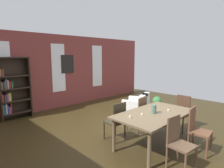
% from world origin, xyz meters
% --- Properties ---
extents(ground_plane, '(10.83, 10.83, 0.00)m').
position_xyz_m(ground_plane, '(0.00, 0.00, 0.00)').
color(ground_plane, '#382C14').
extents(back_wall_brick, '(9.33, 0.12, 2.84)m').
position_xyz_m(back_wall_brick, '(0.00, 3.84, 1.42)').
color(back_wall_brick, brown).
rests_on(back_wall_brick, ground).
extents(window_pane_0, '(0.55, 0.02, 1.84)m').
position_xyz_m(window_pane_0, '(-1.94, 3.77, 1.56)').
color(window_pane_0, white).
extents(window_pane_1, '(0.55, 0.02, 1.84)m').
position_xyz_m(window_pane_1, '(0.00, 3.77, 1.56)').
color(window_pane_1, white).
extents(window_pane_2, '(0.55, 0.02, 1.84)m').
position_xyz_m(window_pane_2, '(1.94, 3.77, 1.56)').
color(window_pane_2, white).
extents(dining_table, '(1.89, 1.09, 0.77)m').
position_xyz_m(dining_table, '(-0.07, -0.63, 0.70)').
color(dining_table, brown).
rests_on(dining_table, ground).
extents(vase_on_table, '(0.11, 0.11, 0.19)m').
position_xyz_m(vase_on_table, '(-0.11, -0.63, 0.87)').
color(vase_on_table, '#4C7266').
rests_on(vase_on_table, dining_table).
extents(tealight_candle_0, '(0.04, 0.04, 0.04)m').
position_xyz_m(tealight_candle_0, '(-0.40, -0.53, 0.79)').
color(tealight_candle_0, silver).
rests_on(tealight_candle_0, dining_table).
extents(tealight_candle_1, '(0.04, 0.04, 0.04)m').
position_xyz_m(tealight_candle_1, '(0.29, -0.76, 0.79)').
color(tealight_candle_1, silver).
rests_on(tealight_candle_1, dining_table).
extents(tealight_candle_2, '(0.04, 0.04, 0.05)m').
position_xyz_m(tealight_candle_2, '(-0.72, -0.46, 0.80)').
color(tealight_candle_2, silver).
rests_on(tealight_candle_2, dining_table).
extents(dining_chair_near_right, '(0.44, 0.44, 0.95)m').
position_xyz_m(dining_chair_near_right, '(0.35, -1.40, 0.51)').
color(dining_chair_near_right, brown).
rests_on(dining_chair_near_right, ground).
extents(dining_chair_near_left, '(0.43, 0.43, 0.95)m').
position_xyz_m(dining_chair_near_left, '(-0.48, -1.40, 0.51)').
color(dining_chair_near_left, brown).
rests_on(dining_chair_near_left, ground).
extents(dining_chair_head_right, '(0.40, 0.40, 0.95)m').
position_xyz_m(dining_chair_head_right, '(1.25, -0.63, 0.51)').
color(dining_chair_head_right, '#472F1F').
rests_on(dining_chair_head_right, ground).
extents(dining_chair_far_right, '(0.43, 0.43, 0.95)m').
position_xyz_m(dining_chair_far_right, '(0.36, 0.14, 0.51)').
color(dining_chair_far_right, brown).
rests_on(dining_chair_far_right, ground).
extents(dining_chair_far_left, '(0.43, 0.43, 0.95)m').
position_xyz_m(dining_chair_far_left, '(-0.50, 0.14, 0.51)').
color(dining_chair_far_left, '#342E20').
rests_on(dining_chair_far_left, ground).
extents(bookshelf_tall, '(0.93, 0.32, 2.00)m').
position_xyz_m(bookshelf_tall, '(-1.74, 3.59, 0.97)').
color(bookshelf_tall, '#2D2319').
rests_on(bookshelf_tall, ground).
extents(armchair_white, '(1.02, 1.02, 0.75)m').
position_xyz_m(armchair_white, '(1.48, 1.09, 0.28)').
color(armchair_white, white).
rests_on(armchair_white, ground).
extents(potted_plant_by_shelf, '(0.35, 0.35, 0.47)m').
position_xyz_m(potted_plant_by_shelf, '(2.63, 1.00, 0.26)').
color(potted_plant_by_shelf, silver).
rests_on(potted_plant_by_shelf, ground).
extents(striped_rug, '(1.25, 1.00, 0.01)m').
position_xyz_m(striped_rug, '(1.58, 0.47, 0.00)').
color(striped_rug, '#1E1E33').
rests_on(striped_rug, ground).
extents(framed_picture, '(0.56, 0.03, 0.72)m').
position_xyz_m(framed_picture, '(0.39, 3.77, 1.70)').
color(framed_picture, black).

